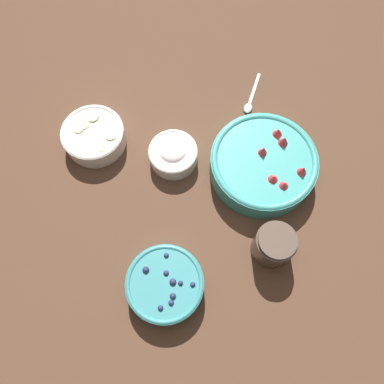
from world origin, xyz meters
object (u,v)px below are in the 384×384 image
bowl_blueberries (165,284)px  bowl_cream (173,154)px  bowl_strawberries (263,164)px  jar_chocolate (273,245)px  bowl_bananas (94,135)px

bowl_blueberries → bowl_cream: bearing=153.0°
bowl_blueberries → bowl_cream: bowl_blueberries is taller
bowl_strawberries → jar_chocolate: (0.19, -0.08, 0.00)m
bowl_strawberries → bowl_cream: size_ratio=2.15×
bowl_bananas → bowl_strawberries: bearing=54.0°
bowl_strawberries → bowl_blueberries: bearing=-63.8°
bowl_cream → bowl_strawberries: bearing=56.9°
bowl_cream → jar_chocolate: size_ratio=1.31×
bowl_blueberries → bowl_bananas: size_ratio=1.08×
bowl_strawberries → bowl_cream: bearing=-123.1°
jar_chocolate → bowl_cream: bearing=-160.6°
bowl_strawberries → bowl_bananas: (-0.25, -0.35, -0.01)m
bowl_cream → bowl_bananas: bearing=-129.1°
bowl_strawberries → bowl_blueberries: bowl_strawberries is taller
bowl_strawberries → bowl_blueberries: size_ratio=1.53×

